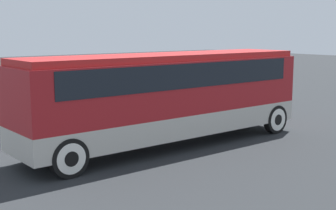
# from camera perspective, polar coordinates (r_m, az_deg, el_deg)

# --- Properties ---
(ground_plane) EXTENTS (120.00, 120.00, 0.00)m
(ground_plane) POSITION_cam_1_polar(r_m,az_deg,el_deg) (16.89, 0.00, -4.97)
(ground_plane) COLOR #26282B
(tour_bus) EXTENTS (11.16, 2.56, 3.29)m
(tour_bus) POSITION_cam_1_polar(r_m,az_deg,el_deg) (16.58, 0.26, 1.77)
(tour_bus) COLOR #B7B2A8
(tour_bus) RESTS_ON ground_plane
(parked_car_near) EXTENTS (4.22, 1.86, 1.35)m
(parked_car_near) POSITION_cam_1_polar(r_m,az_deg,el_deg) (21.18, -6.43, -0.29)
(parked_car_near) COLOR maroon
(parked_car_near) RESTS_ON ground_plane
(parked_car_far) EXTENTS (4.06, 1.90, 1.39)m
(parked_car_far) POSITION_cam_1_polar(r_m,az_deg,el_deg) (24.92, 1.70, 1.22)
(parked_car_far) COLOR navy
(parked_car_far) RESTS_ON ground_plane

